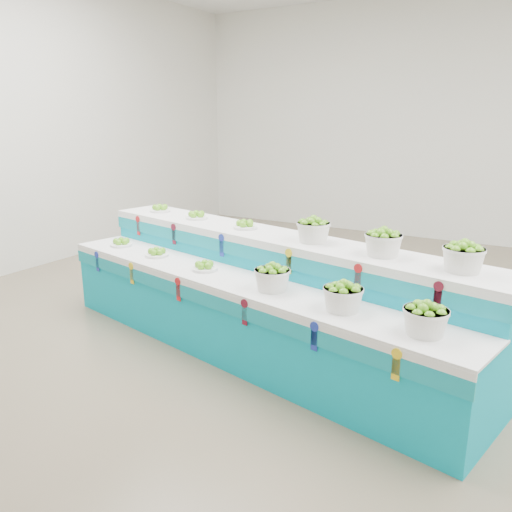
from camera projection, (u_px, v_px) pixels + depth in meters
The scene contains 15 objects.
ground at pixel (368, 356), 4.58m from camera, with size 10.00×10.00×0.00m, color #72674F.
back_wall at pixel (476, 120), 8.22m from camera, with size 10.00×10.00×0.00m, color silver.
display_stand at pixel (256, 294), 4.65m from camera, with size 4.30×1.11×1.02m, color #05A0BD, non-canonical shape.
plate_lower_left at pixel (121, 242), 5.51m from camera, with size 0.23×0.23×0.09m, color white.
plate_lower_mid at pixel (157, 252), 5.10m from camera, with size 0.23×0.23×0.09m, color white.
plate_lower_right at pixel (205, 265), 4.64m from camera, with size 0.23×0.23×0.09m, color white.
basket_lower_left at pixel (272, 277), 4.10m from camera, with size 0.29×0.29×0.21m, color silver, non-canonical shape.
basket_lower_mid at pixel (343, 296), 3.66m from camera, with size 0.29×0.29×0.21m, color silver, non-canonical shape.
basket_lower_right at pixel (426, 319), 3.26m from camera, with size 0.29×0.29×0.21m, color silver, non-canonical shape.
plate_upper_left at pixel (160, 208), 5.81m from camera, with size 0.23×0.23×0.09m, color white.
plate_upper_mid at pixel (197, 215), 5.40m from camera, with size 0.23×0.23×0.09m, color white.
plate_upper_right at pixel (245, 224), 4.94m from camera, with size 0.23×0.23×0.09m, color white.
basket_upper_left at pixel (313, 230), 4.40m from camera, with size 0.29×0.29×0.21m, color silver, non-canonical shape.
basket_upper_mid at pixel (383, 242), 3.96m from camera, with size 0.29×0.29×0.21m, color silver, non-canonical shape.
basket_upper_right at pixel (463, 257), 3.56m from camera, with size 0.29×0.29×0.21m, color silver, non-canonical shape.
Camera 1 is at (1.25, -4.11, 2.07)m, focal length 36.15 mm.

